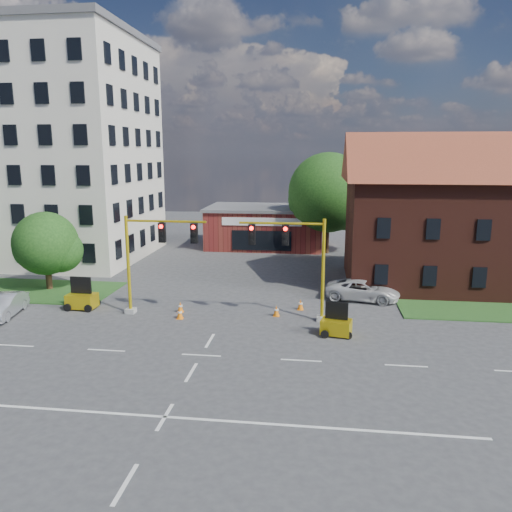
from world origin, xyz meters
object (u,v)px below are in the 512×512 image
signal_mast_east (295,257)px  trailer_west (82,299)px  pickup_white (363,290)px  signal_mast_west (153,253)px  trailer_east (336,325)px

signal_mast_east → trailer_west: 14.19m
trailer_west → pickup_white: size_ratio=0.41×
signal_mast_west → trailer_east: size_ratio=3.37×
signal_mast_west → pickup_white: signal_mast_west is taller
trailer_east → pickup_white: (2.01, 7.11, 0.12)m
signal_mast_west → signal_mast_east: (8.71, 0.00, 0.00)m
trailer_east → trailer_west: bearing=-176.8°
signal_mast_west → pickup_white: bearing=20.1°
signal_mast_east → trailer_west: size_ratio=3.03×
signal_mast_west → signal_mast_east: same height
pickup_white → trailer_east: bearing=175.6°
trailer_west → pickup_white: (18.24, 4.37, 0.05)m
signal_mast_east → signal_mast_west: bearing=180.0°
trailer_east → pickup_white: bearing=87.0°
signal_mast_west → trailer_east: (11.14, -2.29, -3.34)m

